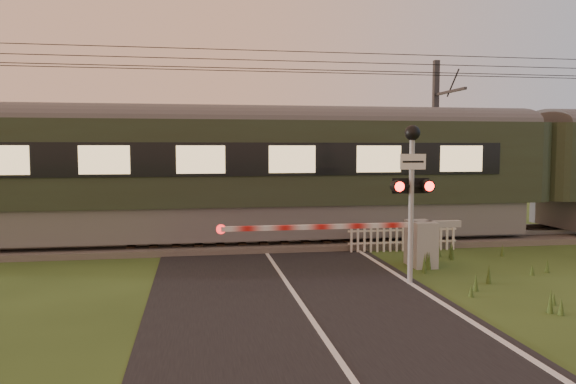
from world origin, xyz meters
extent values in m
plane|color=#2B3F18|center=(0.00, 0.00, 0.00)|extent=(160.00, 160.00, 0.00)
cube|color=black|center=(0.00, 0.00, 0.01)|extent=(6.00, 140.00, 0.02)
cube|color=#47423D|center=(0.00, 6.50, 0.06)|extent=(140.00, 3.40, 0.24)
cube|color=slate|center=(0.00, 5.78, 0.26)|extent=(140.00, 0.08, 0.14)
cube|color=slate|center=(0.00, 7.22, 0.26)|extent=(140.00, 0.08, 0.14)
cube|color=#2D2116|center=(0.00, 6.50, 0.19)|extent=(0.24, 2.20, 0.06)
cylinder|color=black|center=(0.00, 6.20, 5.50)|extent=(120.00, 0.02, 0.02)
cylinder|color=black|center=(0.00, 6.80, 5.50)|extent=(120.00, 0.02, 0.02)
cylinder|color=black|center=(0.00, 6.50, 6.10)|extent=(120.00, 0.02, 0.02)
cylinder|color=black|center=(0.00, 6.50, 5.80)|extent=(120.00, 0.02, 0.02)
cube|color=slate|center=(-1.86, 6.50, 0.84)|extent=(20.50, 2.71, 1.02)
cube|color=#282F1F|center=(-1.86, 6.50, 2.62)|extent=(21.36, 2.95, 2.54)
cylinder|color=#4C4C4F|center=(-1.86, 6.50, 3.89)|extent=(21.36, 1.03, 1.03)
cube|color=#FFD893|center=(-1.86, 4.98, 2.75)|extent=(18.37, 0.04, 0.79)
cube|color=gray|center=(3.76, 2.54, 0.59)|extent=(0.59, 0.91, 1.18)
cylinder|color=gray|center=(3.60, 2.54, 0.59)|extent=(0.13, 0.13, 1.18)
cube|color=gray|center=(4.35, 2.54, 1.09)|extent=(0.96, 0.17, 0.17)
cube|color=red|center=(1.09, 2.54, 1.09)|extent=(5.01, 0.12, 0.12)
cylinder|color=red|center=(-1.41, 2.54, 1.09)|extent=(0.24, 0.04, 0.24)
cylinder|color=gray|center=(2.76, 0.79, 1.63)|extent=(0.12, 0.12, 3.26)
cube|color=white|center=(2.76, 0.73, 2.77)|extent=(0.60, 0.03, 0.35)
sphere|color=black|center=(2.76, 0.79, 3.41)|extent=(0.35, 0.35, 0.35)
cube|color=black|center=(2.76, 0.79, 2.23)|extent=(0.81, 0.07, 0.07)
cylinder|color=#FF140C|center=(2.42, 0.61, 2.23)|extent=(0.22, 0.02, 0.22)
cylinder|color=#FF140C|center=(3.11, 0.61, 2.23)|extent=(0.22, 0.02, 0.22)
cube|color=black|center=(2.76, 0.84, 2.23)|extent=(0.87, 0.02, 0.35)
cube|color=silver|center=(4.06, 4.63, 0.27)|extent=(3.38, 0.04, 0.05)
cube|color=silver|center=(4.06, 4.63, 0.63)|extent=(3.38, 0.04, 0.05)
cube|color=#2D2D30|center=(6.88, 8.80, 3.16)|extent=(0.20, 0.20, 6.32)
cube|color=#2D2D30|center=(6.88, 7.65, 5.05)|extent=(0.09, 2.40, 0.09)
camera|label=1|loc=(-2.02, -11.13, 3.08)|focal=35.00mm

